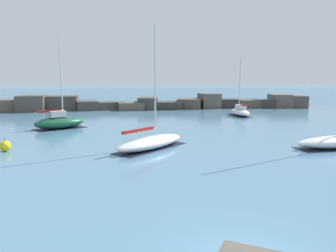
# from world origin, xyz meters

# --- Properties ---
(open_sea_beyond) EXTENTS (400.00, 116.00, 0.01)m
(open_sea_beyond) POSITION_xyz_m (0.00, 108.35, 0.00)
(open_sea_beyond) COLOR teal
(open_sea_beyond) RESTS_ON ground
(breakwater_jetty) EXTENTS (58.74, 6.81, 2.59)m
(breakwater_jetty) POSITION_xyz_m (1.04, 48.55, 0.99)
(breakwater_jetty) COLOR #4C443D
(breakwater_jetty) RESTS_ON ground
(sailboat_moored_0) EXTENTS (6.41, 6.23, 9.22)m
(sailboat_moored_0) POSITION_xyz_m (-1.12, 16.17, 0.50)
(sailboat_moored_0) COLOR white
(sailboat_moored_0) RESTS_ON ground
(sailboat_moored_1) EXTENTS (2.32, 5.89, 8.24)m
(sailboat_moored_1) POSITION_xyz_m (13.56, 36.15, 0.60)
(sailboat_moored_1) COLOR white
(sailboat_moored_1) RESTS_ON ground
(sailboat_moored_2) EXTENTS (5.86, 4.94, 9.75)m
(sailboat_moored_2) POSITION_xyz_m (-9.75, 27.54, 0.73)
(sailboat_moored_2) COLOR #195138
(sailboat_moored_2) RESTS_ON ground
(mooring_buoy_orange_near) EXTENTS (0.79, 0.79, 0.99)m
(mooring_buoy_orange_near) POSITION_xyz_m (-11.73, 16.77, 0.40)
(mooring_buoy_orange_near) COLOR yellow
(mooring_buoy_orange_near) RESTS_ON ground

